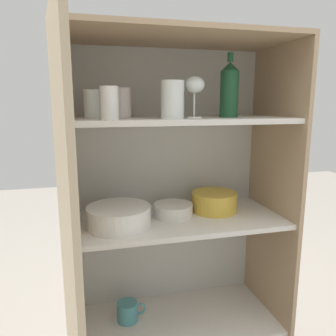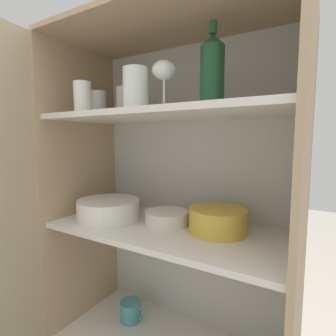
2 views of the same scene
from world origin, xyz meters
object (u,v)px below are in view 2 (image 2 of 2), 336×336
object	(u,v)px
mixing_bowl_large	(218,219)
serving_bowl_small	(167,217)
plate_stack_white	(109,209)
coffee_mug_primary	(131,311)
wine_bottle	(212,70)

from	to	relation	value
mixing_bowl_large	serving_bowl_small	distance (m)	0.20
plate_stack_white	coffee_mug_primary	world-z (taller)	plate_stack_white
mixing_bowl_large	wine_bottle	bearing A→B (deg)	-85.29
serving_bowl_small	coffee_mug_primary	world-z (taller)	serving_bowl_small
plate_stack_white	serving_bowl_small	bearing A→B (deg)	15.54
wine_bottle	mixing_bowl_large	bearing A→B (deg)	94.71
plate_stack_white	serving_bowl_small	world-z (taller)	plate_stack_white
wine_bottle	serving_bowl_small	xyz separation A→B (m)	(-0.20, 0.08, -0.49)
wine_bottle	serving_bowl_small	world-z (taller)	wine_bottle
plate_stack_white	coffee_mug_primary	size ratio (longest dim) A/B	1.91
wine_bottle	mixing_bowl_large	xyz separation A→B (m)	(-0.01, 0.10, -0.48)
plate_stack_white	mixing_bowl_large	size ratio (longest dim) A/B	1.24
coffee_mug_primary	serving_bowl_small	bearing A→B (deg)	-6.10
mixing_bowl_large	serving_bowl_small	bearing A→B (deg)	-174.42
wine_bottle	coffee_mug_primary	xyz separation A→B (m)	(-0.40, 0.10, -0.96)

